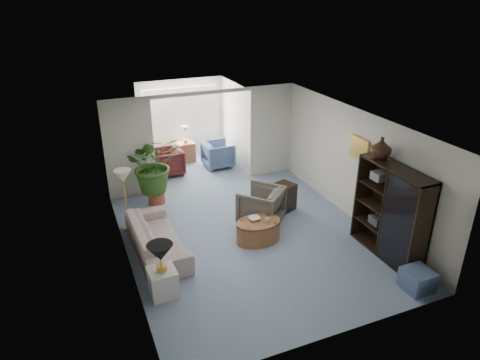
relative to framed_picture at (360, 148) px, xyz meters
name	(u,v)px	position (x,y,z in m)	size (l,w,h in m)	color
floor	(251,238)	(-2.46, 0.10, -1.70)	(6.00, 6.00, 0.00)	gray
sunroom_floor	(194,169)	(-2.46, 4.20, -1.70)	(2.60, 2.60, 0.00)	gray
back_pier_left	(129,149)	(-4.36, 3.10, -0.45)	(1.20, 0.12, 2.50)	beige
back_pier_right	(271,131)	(-0.56, 3.10, -0.45)	(1.20, 0.12, 2.50)	beige
back_header	(203,93)	(-2.46, 3.10, 0.75)	(2.60, 0.12, 0.10)	beige
window_pane	(181,113)	(-2.46, 5.28, -0.30)	(2.20, 0.02, 1.50)	white
window_blinds	(181,113)	(-2.46, 5.25, -0.30)	(2.20, 0.02, 1.50)	white
framed_picture	(360,148)	(0.00, 0.00, 0.00)	(0.04, 0.50, 0.40)	beige
sofa	(157,238)	(-4.37, 0.38, -1.38)	(2.17, 0.85, 0.63)	beige
end_table	(163,282)	(-4.57, -0.97, -1.45)	(0.45, 0.45, 0.50)	silver
table_lamp	(160,253)	(-4.57, -0.97, -0.85)	(0.44, 0.44, 0.30)	black
floor_lamp	(123,176)	(-4.76, 1.50, -0.45)	(0.36, 0.36, 0.28)	beige
coffee_table	(258,231)	(-2.35, -0.02, -1.47)	(0.95, 0.95, 0.45)	#935D35
coffee_bowl	(254,218)	(-2.40, 0.08, -1.22)	(0.24, 0.24, 0.06)	silver
coffee_cup	(267,220)	(-2.20, -0.12, -1.20)	(0.10, 0.10, 0.10)	beige
wingback_chair	(261,205)	(-1.96, 0.69, -1.29)	(0.87, 0.89, 0.81)	#5E554A
side_table_dark	(283,197)	(-1.26, 0.99, -1.37)	(0.54, 0.43, 0.65)	black
entertainment_cabinet	(391,212)	(-0.23, -1.40, -0.78)	(0.44, 1.66, 1.84)	black
cabinet_urn	(381,148)	(-0.23, -0.90, 0.35)	(0.40, 0.40, 0.41)	#321910
ottoman	(417,280)	(-0.46, -2.51, -1.51)	(0.47, 0.47, 0.38)	slate
plant_pot	(157,197)	(-3.92, 2.49, -1.54)	(0.40, 0.40, 0.32)	#AB4A31
house_plant	(154,164)	(-3.92, 2.49, -0.68)	(1.27, 1.10, 1.41)	#30591E
sunroom_chair_blue	(218,155)	(-1.74, 4.11, -1.33)	(0.80, 0.82, 0.75)	slate
sunroom_chair_maroon	(168,162)	(-3.24, 4.11, -1.33)	(0.79, 0.82, 0.74)	#511C1F
sunroom_table	(186,152)	(-2.49, 4.86, -1.40)	(0.49, 0.38, 0.60)	#935D35
shelf_clutter	(391,199)	(-0.28, -1.41, -0.50)	(0.30, 1.01, 1.06)	#332D27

